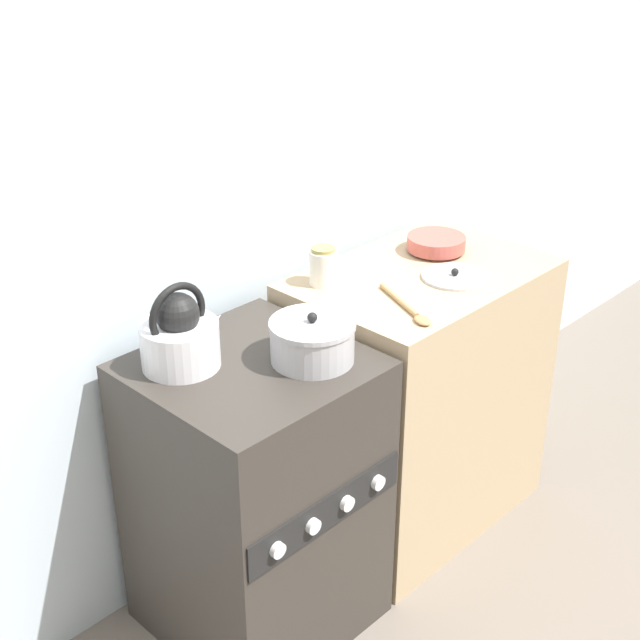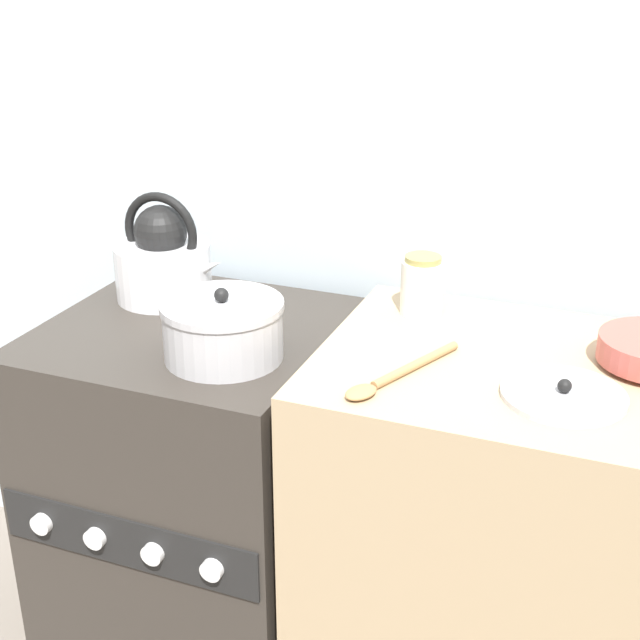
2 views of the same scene
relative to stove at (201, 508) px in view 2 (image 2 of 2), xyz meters
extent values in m
cube|color=silver|center=(0.00, 0.36, 0.80)|extent=(7.00, 0.06, 2.50)
cube|color=#332D28|center=(0.00, 0.00, 0.00)|extent=(0.59, 0.58, 0.90)
cube|color=black|center=(0.00, -0.29, 0.11)|extent=(0.57, 0.01, 0.11)
cylinder|color=silver|center=(-0.19, -0.30, 0.11)|extent=(0.04, 0.02, 0.04)
cylinder|color=silver|center=(-0.07, -0.30, 0.11)|extent=(0.04, 0.02, 0.04)
cylinder|color=silver|center=(0.07, -0.30, 0.11)|extent=(0.04, 0.02, 0.04)
cylinder|color=silver|center=(0.19, -0.30, 0.11)|extent=(0.04, 0.02, 0.04)
cube|color=tan|center=(0.74, -0.01, 0.02)|extent=(0.84, 0.57, 0.94)
cylinder|color=silver|center=(-0.13, 0.13, 0.51)|extent=(0.21, 0.21, 0.12)
sphere|color=black|center=(-0.13, 0.13, 0.60)|extent=(0.12, 0.12, 0.12)
torus|color=black|center=(-0.13, 0.13, 0.60)|extent=(0.18, 0.02, 0.18)
cone|color=silver|center=(-0.03, 0.13, 0.53)|extent=(0.11, 0.05, 0.08)
cylinder|color=#B2B2B7|center=(0.13, -0.10, 0.50)|extent=(0.23, 0.23, 0.10)
cylinder|color=#B2B2B7|center=(0.13, -0.10, 0.56)|extent=(0.23, 0.23, 0.01)
sphere|color=black|center=(0.13, -0.10, 0.58)|extent=(0.03, 0.03, 0.03)
cylinder|color=silver|center=(0.45, 0.16, 0.54)|extent=(0.09, 0.09, 0.11)
cylinder|color=#998C4C|center=(0.45, 0.16, 0.60)|extent=(0.07, 0.07, 0.01)
cylinder|color=#B2B2B7|center=(0.77, -0.11, 0.49)|extent=(0.21, 0.21, 0.01)
sphere|color=black|center=(0.77, -0.11, 0.51)|extent=(0.02, 0.02, 0.02)
cylinder|color=#A37A4C|center=(0.51, -0.09, 0.50)|extent=(0.10, 0.22, 0.02)
ellipsoid|color=#A37A4C|center=(0.45, -0.23, 0.50)|extent=(0.06, 0.08, 0.02)
camera|label=1|loc=(-1.36, -1.59, 1.64)|focal=50.00mm
camera|label=2|loc=(0.87, -1.47, 1.19)|focal=50.00mm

